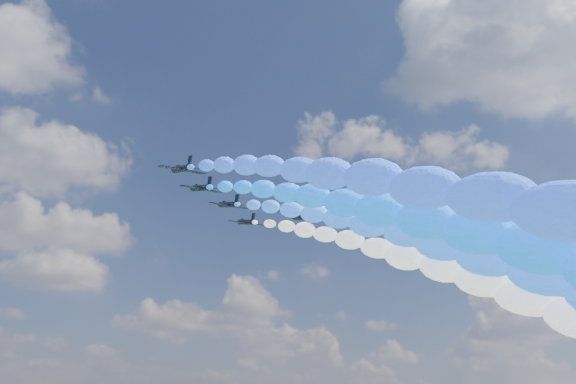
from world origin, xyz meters
TOP-DOWN VIEW (x-y plane):
  - jet_0 at (-27.39, -4.57)m, footprint 8.92×12.15m
  - trail_0 at (-27.39, -61.00)m, footprint 6.19×109.36m
  - jet_1 at (-19.92, 4.56)m, footprint 9.36×12.47m
  - trail_1 at (-19.92, -51.87)m, footprint 6.19×109.36m
  - jet_2 at (-10.23, 12.69)m, footprint 9.30×12.42m
  - trail_2 at (-10.23, -43.73)m, footprint 6.19×109.36m
  - jet_3 at (1.06, 10.88)m, footprint 9.31×12.43m
  - trail_3 at (1.06, -45.54)m, footprint 6.19×109.36m
  - jet_4 at (-0.54, 24.11)m, footprint 9.09×12.28m
  - trail_4 at (-0.54, -32.31)m, footprint 6.19×109.36m
  - jet_5 at (9.36, 14.25)m, footprint 9.45×12.53m
  - trail_5 at (9.36, -42.17)m, footprint 6.19×109.36m
  - jet_6 at (18.31, 2.95)m, footprint 8.84×12.10m
  - jet_7 at (30.20, -7.37)m, footprint 9.28×12.41m

SIDE VIEW (x-z plane):
  - trail_0 at x=-27.39m, z-range 65.25..110.70m
  - trail_1 at x=-19.92m, z-range 65.25..110.70m
  - trail_2 at x=-10.23m, z-range 65.25..110.70m
  - trail_3 at x=1.06m, z-range 65.25..110.70m
  - trail_4 at x=-0.54m, z-range 65.25..110.70m
  - trail_5 at x=9.36m, z-range 65.25..110.70m
  - jet_0 at x=-27.39m, z-range 106.13..111.52m
  - jet_1 at x=-19.92m, z-range 106.13..111.52m
  - jet_2 at x=-10.23m, z-range 106.13..111.52m
  - jet_3 at x=1.06m, z-range 106.13..111.52m
  - jet_4 at x=-0.54m, z-range 106.13..111.52m
  - jet_5 at x=9.36m, z-range 106.13..111.52m
  - jet_6 at x=18.31m, z-range 106.13..111.52m
  - jet_7 at x=30.20m, z-range 106.13..111.52m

